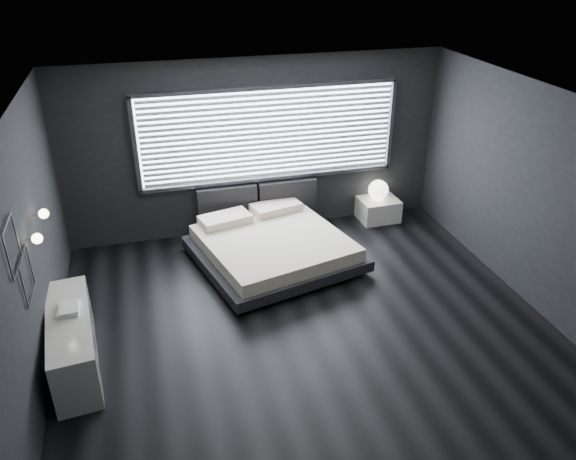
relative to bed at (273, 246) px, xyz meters
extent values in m
plane|color=black|center=(0.04, -1.59, -0.26)|extent=(6.00, 6.00, 0.00)
plane|color=white|center=(0.04, -1.59, 2.54)|extent=(6.00, 6.00, 0.00)
cube|color=black|center=(0.04, 1.16, 1.14)|extent=(6.00, 0.04, 2.80)
cube|color=black|center=(0.04, -4.34, 1.14)|extent=(6.00, 0.04, 2.80)
cube|color=black|center=(-2.96, -1.59, 1.14)|extent=(0.04, 5.50, 2.80)
cube|color=black|center=(3.04, -1.59, 1.14)|extent=(0.04, 5.50, 2.80)
cube|color=white|center=(0.24, 1.14, 1.35)|extent=(4.00, 0.02, 1.38)
cube|color=#47474C|center=(-1.80, 1.11, 1.35)|extent=(0.06, 0.08, 1.48)
cube|color=#47474C|center=(2.28, 1.11, 1.35)|extent=(0.06, 0.08, 1.48)
cube|color=#47474C|center=(0.24, 1.11, 2.08)|extent=(4.14, 0.08, 0.06)
cube|color=#47474C|center=(0.24, 1.11, 0.62)|extent=(4.14, 0.08, 0.06)
cube|color=silver|center=(0.24, 1.08, 1.35)|extent=(3.94, 0.03, 1.32)
cube|color=black|center=(-0.49, 1.05, 0.31)|extent=(0.96, 0.16, 0.52)
cube|color=black|center=(0.51, 1.05, 0.31)|extent=(0.96, 0.16, 0.52)
cylinder|color=silver|center=(-2.91, -1.54, 1.34)|extent=(0.10, 0.02, 0.02)
sphere|color=#FFE5B7|center=(-2.84, -1.54, 1.34)|extent=(0.11, 0.11, 0.11)
cylinder|color=silver|center=(-2.91, -0.94, 1.34)|extent=(0.10, 0.02, 0.02)
sphere|color=#FFE5B7|center=(-2.84, -0.94, 1.34)|extent=(0.11, 0.11, 0.11)
cube|color=#47474C|center=(-2.94, -2.14, 1.82)|extent=(0.01, 0.46, 0.02)
cube|color=#47474C|center=(-2.94, -2.14, 1.36)|extent=(0.01, 0.46, 0.02)
cube|color=#47474C|center=(-2.94, -1.91, 1.59)|extent=(0.01, 0.02, 0.46)
cube|color=#47474C|center=(-2.94, -2.37, 1.59)|extent=(0.01, 0.02, 0.46)
cube|color=#47474C|center=(-2.94, -1.89, 1.35)|extent=(0.01, 0.46, 0.02)
cube|color=#47474C|center=(-2.94, -1.89, 0.89)|extent=(0.01, 0.46, 0.02)
cube|color=#47474C|center=(-2.94, -1.66, 1.12)|extent=(0.01, 0.02, 0.46)
cube|color=#47474C|center=(-2.94, -2.12, 1.12)|extent=(0.01, 0.02, 0.46)
cube|color=black|center=(-0.69, -1.08, -0.22)|extent=(0.14, 0.14, 0.08)
cube|color=black|center=(1.12, -0.62, -0.22)|extent=(0.14, 0.14, 0.08)
cube|color=black|center=(-1.10, 0.54, -0.22)|extent=(0.14, 0.14, 0.08)
cube|color=black|center=(0.71, 1.00, -0.22)|extent=(0.14, 0.14, 0.08)
cube|color=black|center=(0.01, -0.04, -0.10)|extent=(2.60, 2.53, 0.16)
cube|color=beige|center=(0.01, -0.04, 0.07)|extent=(2.34, 2.34, 0.20)
cube|color=beige|center=(-0.61, 0.60, 0.24)|extent=(0.84, 0.59, 0.13)
cube|color=beige|center=(0.25, 0.81, 0.24)|extent=(0.84, 0.59, 0.13)
cube|color=silver|center=(2.08, 0.91, -0.07)|extent=(0.67, 0.56, 0.38)
sphere|color=white|center=(2.06, 0.92, 0.29)|extent=(0.34, 0.34, 0.34)
cube|color=silver|center=(-2.71, -1.65, 0.07)|extent=(0.63, 1.69, 0.66)
cube|color=#47474C|center=(-2.47, -1.63, 0.07)|extent=(0.18, 1.63, 0.64)
cube|color=white|center=(-2.70, -1.52, 0.42)|extent=(0.24, 0.31, 0.04)
cube|color=white|center=(-2.69, -1.54, 0.45)|extent=(0.22, 0.29, 0.03)
camera|label=1|loc=(-1.67, -7.08, 4.09)|focal=35.00mm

